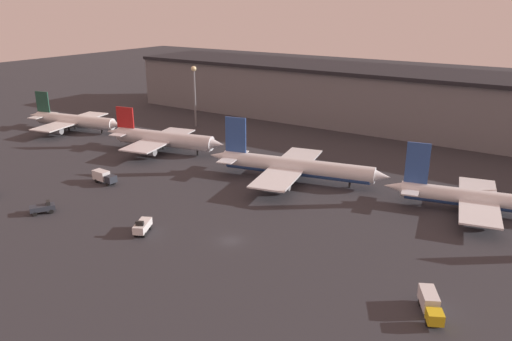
% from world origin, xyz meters
% --- Properties ---
extents(ground, '(600.00, 600.00, 0.00)m').
position_xyz_m(ground, '(0.00, 0.00, 0.00)').
color(ground, '#2D2D33').
extents(terminal_building, '(211.13, 31.64, 19.71)m').
position_xyz_m(terminal_building, '(0.00, 99.71, 9.89)').
color(terminal_building, slate).
rests_on(terminal_building, ground).
extents(airplane_0, '(37.89, 30.07, 12.43)m').
position_xyz_m(airplane_0, '(-92.13, 37.08, 3.36)').
color(airplane_0, white).
rests_on(airplane_0, ground).
extents(airplane_1, '(38.68, 28.32, 12.07)m').
position_xyz_m(airplane_1, '(-50.11, 35.54, 3.64)').
color(airplane_1, silver).
rests_on(airplane_1, ground).
extents(airplane_2, '(45.09, 33.91, 14.44)m').
position_xyz_m(airplane_2, '(-6.25, 34.52, 3.50)').
color(airplane_2, white).
rests_on(airplane_2, ground).
extents(airplane_3, '(40.78, 27.95, 13.75)m').
position_xyz_m(airplane_3, '(36.16, 38.29, 3.11)').
color(airplane_3, white).
rests_on(airplane_3, ground).
extents(service_vehicle_1, '(5.23, 7.56, 2.87)m').
position_xyz_m(service_vehicle_1, '(36.42, -2.96, 1.65)').
color(service_vehicle_1, gold).
rests_on(service_vehicle_1, ground).
extents(service_vehicle_2, '(6.73, 2.55, 2.94)m').
position_xyz_m(service_vehicle_2, '(-43.30, 7.91, 1.67)').
color(service_vehicle_2, '#282D38').
rests_on(service_vehicle_2, ground).
extents(service_vehicle_3, '(4.40, 5.30, 2.53)m').
position_xyz_m(service_vehicle_3, '(-39.65, -11.15, 1.18)').
color(service_vehicle_3, '#282D38').
rests_on(service_vehicle_3, ground).
extents(service_vehicle_4, '(4.18, 5.63, 2.96)m').
position_xyz_m(service_vehicle_4, '(-15.75, -6.52, 1.40)').
color(service_vehicle_4, white).
rests_on(service_vehicle_4, ground).
extents(lamp_post_0, '(1.80, 1.80, 20.72)m').
position_xyz_m(lamp_post_0, '(-61.93, 64.40, 13.52)').
color(lamp_post_0, slate).
rests_on(lamp_post_0, ground).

